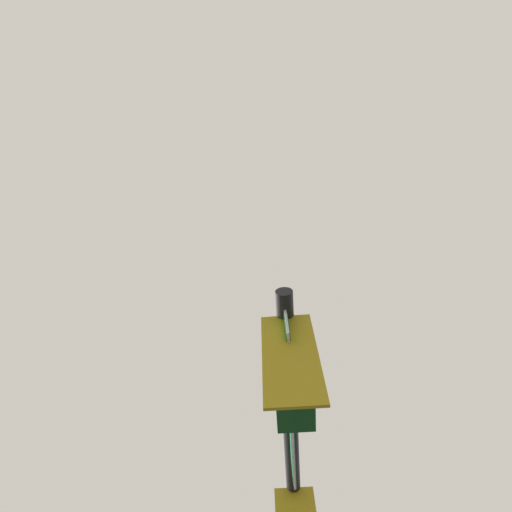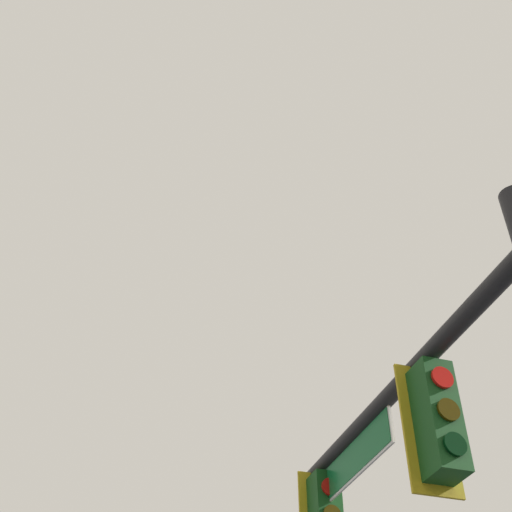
{
  "view_description": "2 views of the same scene",
  "coord_description": "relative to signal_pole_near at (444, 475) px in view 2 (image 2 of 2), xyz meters",
  "views": [
    {
      "loc": [
        -0.62,
        -7.82,
        1.61
      ],
      "look_at": [
        -2.93,
        -7.67,
        6.85
      ],
      "focal_mm": 28.0,
      "sensor_mm": 36.0,
      "label": 1
    },
    {
      "loc": [
        -10.46,
        -2.88,
        1.56
      ],
      "look_at": [
        -5.39,
        -5.31,
        6.27
      ],
      "focal_mm": 50.0,
      "sensor_mm": 36.0,
      "label": 2
    }
  ],
  "objects": [
    {
      "name": "signal_pole_near",
      "position": [
        0.0,
        0.0,
        0.0
      ],
      "size": [
        5.02,
        1.01,
        5.88
      ],
      "color": "black",
      "rests_on": "ground_plane"
    }
  ]
}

